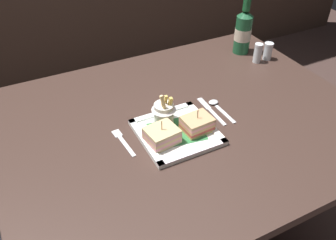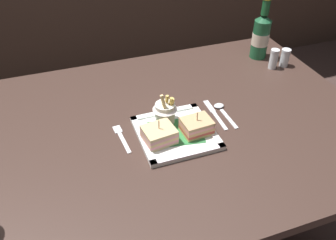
{
  "view_description": "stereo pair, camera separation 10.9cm",
  "coord_description": "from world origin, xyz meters",
  "px_view_note": "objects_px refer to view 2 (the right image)",
  "views": [
    {
      "loc": [
        -0.37,
        -0.8,
        1.44
      ],
      "look_at": [
        0.01,
        -0.03,
        0.76
      ],
      "focal_mm": 37.39,
      "sensor_mm": 36.0,
      "label": 1
    },
    {
      "loc": [
        -0.27,
        -0.84,
        1.44
      ],
      "look_at": [
        0.01,
        -0.03,
        0.76
      ],
      "focal_mm": 37.39,
      "sensor_mm": 36.0,
      "label": 2
    }
  ],
  "objects_px": {
    "spoon": "(222,109)",
    "salt_shaker": "(273,60)",
    "fries_cup": "(166,111)",
    "pepper_shaker": "(285,59)",
    "square_plate": "(176,133)",
    "sandwich_half_left": "(159,135)",
    "beer_bottle": "(261,35)",
    "fork": "(121,137)",
    "sandwich_half_right": "(197,126)",
    "dining_table": "(161,147)",
    "knife": "(214,113)"
  },
  "relations": [
    {
      "from": "salt_shaker",
      "to": "fries_cup",
      "type": "bearing_deg",
      "value": -158.72
    },
    {
      "from": "fries_cup",
      "to": "beer_bottle",
      "type": "distance_m",
      "value": 0.61
    },
    {
      "from": "fork",
      "to": "knife",
      "type": "height_order",
      "value": "same"
    },
    {
      "from": "fork",
      "to": "knife",
      "type": "distance_m",
      "value": 0.33
    },
    {
      "from": "sandwich_half_right",
      "to": "pepper_shaker",
      "type": "xyz_separation_m",
      "value": [
        0.51,
        0.28,
        -0.0
      ]
    },
    {
      "from": "beer_bottle",
      "to": "pepper_shaker",
      "type": "distance_m",
      "value": 0.14
    },
    {
      "from": "fork",
      "to": "sandwich_half_left",
      "type": "bearing_deg",
      "value": -32.03
    },
    {
      "from": "sandwich_half_left",
      "to": "sandwich_half_right",
      "type": "relative_size",
      "value": 1.07
    },
    {
      "from": "knife",
      "to": "square_plate",
      "type": "bearing_deg",
      "value": -159.81
    },
    {
      "from": "square_plate",
      "to": "sandwich_half_left",
      "type": "bearing_deg",
      "value": -161.45
    },
    {
      "from": "sandwich_half_left",
      "to": "sandwich_half_right",
      "type": "xyz_separation_m",
      "value": [
        0.12,
        0.0,
        -0.0
      ]
    },
    {
      "from": "dining_table",
      "to": "sandwich_half_right",
      "type": "height_order",
      "value": "sandwich_half_right"
    },
    {
      "from": "beer_bottle",
      "to": "sandwich_half_left",
      "type": "bearing_deg",
      "value": -145.89
    },
    {
      "from": "knife",
      "to": "fork",
      "type": "bearing_deg",
      "value": -177.24
    },
    {
      "from": "sandwich_half_left",
      "to": "beer_bottle",
      "type": "distance_m",
      "value": 0.7
    },
    {
      "from": "dining_table",
      "to": "fries_cup",
      "type": "height_order",
      "value": "fries_cup"
    },
    {
      "from": "fork",
      "to": "pepper_shaker",
      "type": "bearing_deg",
      "value": 16.58
    },
    {
      "from": "beer_bottle",
      "to": "knife",
      "type": "distance_m",
      "value": 0.48
    },
    {
      "from": "dining_table",
      "to": "sandwich_half_left",
      "type": "height_order",
      "value": "sandwich_half_left"
    },
    {
      "from": "sandwich_half_left",
      "to": "spoon",
      "type": "xyz_separation_m",
      "value": [
        0.25,
        0.09,
        -0.03
      ]
    },
    {
      "from": "sandwich_half_right",
      "to": "salt_shaker",
      "type": "bearing_deg",
      "value": 31.82
    },
    {
      "from": "salt_shaker",
      "to": "knife",
      "type": "bearing_deg",
      "value": -150.24
    },
    {
      "from": "fries_cup",
      "to": "dining_table",
      "type": "bearing_deg",
      "value": 162.1
    },
    {
      "from": "knife",
      "to": "sandwich_half_right",
      "type": "bearing_deg",
      "value": -141.62
    },
    {
      "from": "sandwich_half_left",
      "to": "dining_table",
      "type": "bearing_deg",
      "value": 68.84
    },
    {
      "from": "fries_cup",
      "to": "salt_shaker",
      "type": "relative_size",
      "value": 1.43
    },
    {
      "from": "salt_shaker",
      "to": "fork",
      "type": "bearing_deg",
      "value": -162.19
    },
    {
      "from": "knife",
      "to": "salt_shaker",
      "type": "distance_m",
      "value": 0.41
    },
    {
      "from": "square_plate",
      "to": "knife",
      "type": "height_order",
      "value": "square_plate"
    },
    {
      "from": "fries_cup",
      "to": "spoon",
      "type": "distance_m",
      "value": 0.21
    },
    {
      "from": "beer_bottle",
      "to": "pepper_shaker",
      "type": "relative_size",
      "value": 3.47
    },
    {
      "from": "square_plate",
      "to": "spoon",
      "type": "relative_size",
      "value": 1.66
    },
    {
      "from": "dining_table",
      "to": "beer_bottle",
      "type": "bearing_deg",
      "value": 29.53
    },
    {
      "from": "fries_cup",
      "to": "pepper_shaker",
      "type": "distance_m",
      "value": 0.62
    },
    {
      "from": "square_plate",
      "to": "spoon",
      "type": "bearing_deg",
      "value": 19.26
    },
    {
      "from": "beer_bottle",
      "to": "fork",
      "type": "xyz_separation_m",
      "value": [
        -0.68,
        -0.32,
        -0.1
      ]
    },
    {
      "from": "sandwich_half_right",
      "to": "spoon",
      "type": "distance_m",
      "value": 0.16
    },
    {
      "from": "sandwich_half_right",
      "to": "pepper_shaker",
      "type": "height_order",
      "value": "sandwich_half_right"
    },
    {
      "from": "fork",
      "to": "pepper_shaker",
      "type": "relative_size",
      "value": 1.88
    },
    {
      "from": "fork",
      "to": "spoon",
      "type": "bearing_deg",
      "value": 3.79
    },
    {
      "from": "dining_table",
      "to": "square_plate",
      "type": "xyz_separation_m",
      "value": [
        0.03,
        -0.06,
        0.1
      ]
    },
    {
      "from": "spoon",
      "to": "fork",
      "type": "bearing_deg",
      "value": -176.21
    },
    {
      "from": "fries_cup",
      "to": "pepper_shaker",
      "type": "xyz_separation_m",
      "value": [
        0.59,
        0.21,
        -0.03
      ]
    },
    {
      "from": "spoon",
      "to": "salt_shaker",
      "type": "distance_m",
      "value": 0.38
    },
    {
      "from": "fries_cup",
      "to": "pepper_shaker",
      "type": "bearing_deg",
      "value": 19.47
    },
    {
      "from": "salt_shaker",
      "to": "spoon",
      "type": "bearing_deg",
      "value": -148.94
    },
    {
      "from": "fries_cup",
      "to": "sandwich_half_left",
      "type": "bearing_deg",
      "value": -121.65
    },
    {
      "from": "square_plate",
      "to": "salt_shaker",
      "type": "xyz_separation_m",
      "value": [
        0.52,
        0.26,
        0.03
      ]
    },
    {
      "from": "fries_cup",
      "to": "pepper_shaker",
      "type": "relative_size",
      "value": 1.59
    },
    {
      "from": "spoon",
      "to": "pepper_shaker",
      "type": "height_order",
      "value": "pepper_shaker"
    }
  ]
}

